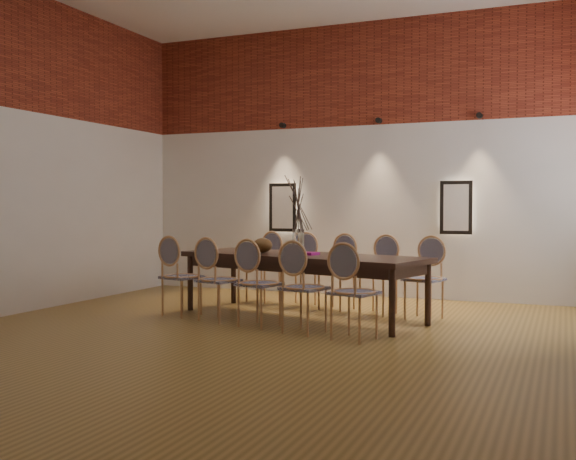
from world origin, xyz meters
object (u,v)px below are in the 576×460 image
at_px(chair_near_a, 182,277).
at_px(book, 307,253).
at_px(chair_near_b, 219,280).
at_px(chair_far_b, 298,270).
at_px(vase, 298,241).
at_px(chair_far_a, 263,268).
at_px(chair_near_d, 304,288).
at_px(chair_far_c, 337,273).
at_px(dining_table, 301,286).
at_px(chair_far_d, 378,276).
at_px(chair_near_e, 354,292).
at_px(bowl, 263,245).
at_px(chair_far_e, 424,279).
at_px(chair_near_c, 259,284).

distance_m(chair_near_a, book, 1.54).
height_order(chair_near_a, chair_near_b, same).
distance_m(chair_far_b, vase, 1.05).
relative_size(chair_far_a, book, 3.62).
bearing_deg(chair_near_d, chair_far_c, 111.57).
bearing_deg(dining_table, chair_far_a, 147.70).
distance_m(chair_near_b, chair_near_d, 1.21).
distance_m(chair_near_b, chair_far_d, 1.96).
relative_size(chair_far_a, chair_far_d, 1.00).
bearing_deg(chair_far_c, dining_table, 90.00).
relative_size(chair_near_e, vase, 3.13).
bearing_deg(chair_near_d, bowl, 148.08).
xyz_separation_m(vase, bowl, (-0.50, 0.08, -0.06)).
bearing_deg(chair_far_b, chair_far_c, 180.00).
xyz_separation_m(chair_near_a, chair_near_b, (0.59, -0.16, 0.00)).
distance_m(chair_far_d, chair_far_e, 0.61).
bearing_deg(chair_far_b, book, 131.82).
bearing_deg(chair_near_d, book, 124.32).
distance_m(chair_far_a, book, 1.55).
xyz_separation_m(chair_near_a, bowl, (0.83, 0.52, 0.37)).
bearing_deg(chair_far_b, dining_table, 128.34).
height_order(chair_near_d, chair_far_e, same).
distance_m(chair_far_a, chair_far_c, 1.21).
xyz_separation_m(chair_near_c, vase, (0.16, 0.75, 0.43)).
bearing_deg(chair_far_e, chair_near_c, 51.66).
distance_m(chair_far_e, vase, 1.53).
distance_m(chair_far_d, bowl, 1.46).
distance_m(chair_near_d, chair_far_a, 2.38).
height_order(chair_far_c, chair_far_d, same).
relative_size(chair_near_c, book, 3.62).
distance_m(chair_far_c, bowl, 1.05).
relative_size(chair_near_d, vase, 3.13).
relative_size(chair_near_d, chair_near_e, 1.00).
bearing_deg(chair_far_e, bowl, 24.93).
relative_size(dining_table, chair_far_a, 3.23).
height_order(chair_near_e, bowl, chair_near_e).
height_order(chair_far_c, bowl, chair_far_c).
xyz_separation_m(chair_far_c, chair_far_e, (1.17, -0.31, 0.00)).
bearing_deg(vase, chair_far_c, 72.24).
height_order(chair_far_a, chair_far_e, same).
bearing_deg(chair_far_c, bowl, 56.32).
bearing_deg(book, chair_far_d, 41.77).
bearing_deg(chair_near_c, dining_table, 90.00).
bearing_deg(chair_near_c, chair_far_c, 90.00).
relative_size(chair_far_c, chair_far_d, 1.00).
distance_m(chair_far_d, book, 0.98).
distance_m(chair_far_c, chair_far_e, 1.21).
xyz_separation_m(chair_near_d, chair_far_c, (-0.19, 1.64, 0.00)).
xyz_separation_m(dining_table, book, (0.09, -0.04, 0.39)).
xyz_separation_m(chair_far_a, vase, (0.94, -1.05, 0.43)).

